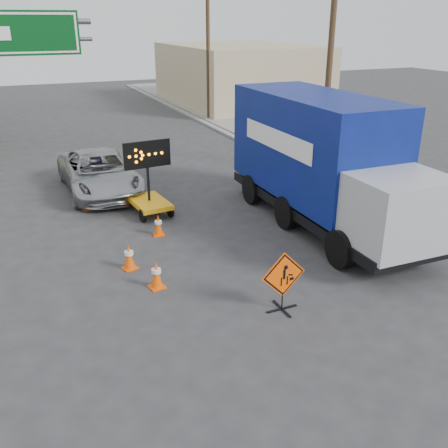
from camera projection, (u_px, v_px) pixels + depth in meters
ground at (271, 323)px, 11.53m from camera, size 100.00×100.00×0.00m
curb_right at (257, 148)px, 26.88m from camera, size 0.40×60.00×0.12m
sidewalk_right at (294, 144)px, 27.71m from camera, size 4.00×60.00×0.15m
building_right_far at (238, 74)px, 40.88m from camera, size 10.00×14.00×4.60m
highway_gantry at (8, 52)px, 23.22m from camera, size 6.18×0.38×6.90m
utility_pole_near at (329, 65)px, 21.16m from camera, size 1.80×0.26×9.00m
utility_pole_far at (208, 49)px, 33.05m from camera, size 1.80×0.26×9.00m
construction_sign at (283, 280)px, 11.77m from camera, size 1.16×0.82×1.53m
arrow_board at (149, 198)px, 17.80m from camera, size 1.69×1.98×2.67m
pickup_truck at (99, 172)px, 20.05m from camera, size 2.77×5.81×1.60m
box_truck at (322, 169)px, 16.49m from camera, size 2.96×8.98×4.25m
cone_a at (156, 274)px, 12.92m from camera, size 0.45×0.45×0.77m
cone_b at (129, 256)px, 13.92m from camera, size 0.48×0.48×0.76m
cone_c at (158, 225)px, 16.10m from camera, size 0.39×0.39×0.71m
cone_d at (87, 201)px, 18.28m from camera, size 0.44×0.44×0.67m
cone_e at (124, 197)px, 18.65m from camera, size 0.42×0.42×0.67m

